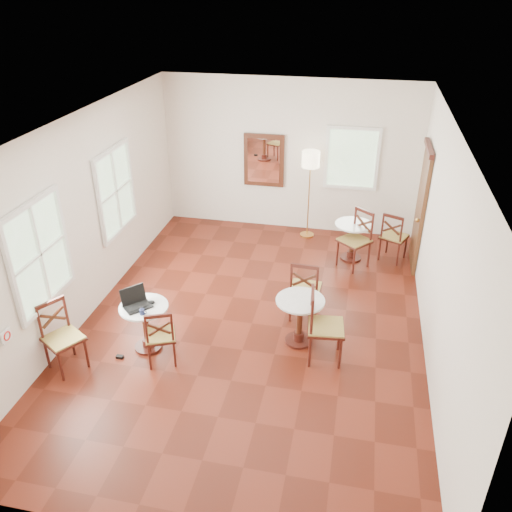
{
  "coord_description": "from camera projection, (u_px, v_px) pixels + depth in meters",
  "views": [
    {
      "loc": [
        1.37,
        -6.28,
        4.67
      ],
      "look_at": [
        0.0,
        0.3,
        1.0
      ],
      "focal_mm": 36.61,
      "sensor_mm": 36.0,
      "label": 1
    }
  ],
  "objects": [
    {
      "name": "ground",
      "position": [
        252.0,
        323.0,
        7.88
      ],
      "size": [
        7.0,
        7.0,
        0.0
      ],
      "primitive_type": "plane",
      "color": "#591B0F",
      "rests_on": "ground"
    },
    {
      "name": "room_shell",
      "position": [
        251.0,
        200.0,
        7.22
      ],
      "size": [
        5.02,
        7.02,
        3.01
      ],
      "color": "silver",
      "rests_on": "ground"
    },
    {
      "name": "cafe_table_near",
      "position": [
        146.0,
        322.0,
        7.16
      ],
      "size": [
        0.67,
        0.67,
        0.7
      ],
      "color": "#441811",
      "rests_on": "ground"
    },
    {
      "name": "cafe_table_mid",
      "position": [
        300.0,
        316.0,
        7.28
      ],
      "size": [
        0.68,
        0.68,
        0.72
      ],
      "color": "#441811",
      "rests_on": "ground"
    },
    {
      "name": "cafe_table_back",
      "position": [
        353.0,
        237.0,
        9.45
      ],
      "size": [
        0.67,
        0.67,
        0.71
      ],
      "color": "#441811",
      "rests_on": "ground"
    },
    {
      "name": "chair_near_a",
      "position": [
        160.0,
        336.0,
        6.91
      ],
      "size": [
        0.52,
        0.52,
        0.87
      ],
      "rotation": [
        0.0,
        0.0,
        3.54
      ],
      "color": "#441811",
      "rests_on": "ground"
    },
    {
      "name": "chair_near_b",
      "position": [
        62.0,
        337.0,
        6.79
      ],
      "size": [
        0.62,
        0.62,
        0.97
      ],
      "rotation": [
        0.0,
        0.0,
        1.01
      ],
      "color": "#441811",
      "rests_on": "ground"
    },
    {
      "name": "chair_mid_a",
      "position": [
        305.0,
        289.0,
        7.79
      ],
      "size": [
        0.48,
        0.48,
        1.0
      ],
      "rotation": [
        0.0,
        0.0,
        3.1
      ],
      "color": "#441811",
      "rests_on": "ground"
    },
    {
      "name": "chair_mid_b",
      "position": [
        324.0,
        326.0,
        6.93
      ],
      "size": [
        0.54,
        0.54,
        1.06
      ],
      "rotation": [
        0.0,
        0.0,
        1.68
      ],
      "color": "#441811",
      "rests_on": "ground"
    },
    {
      "name": "chair_back_a",
      "position": [
        394.0,
        237.0,
        9.41
      ],
      "size": [
        0.57,
        0.57,
        0.94
      ],
      "rotation": [
        0.0,
        0.0,
        2.73
      ],
      "color": "#441811",
      "rests_on": "ground"
    },
    {
      "name": "chair_back_b",
      "position": [
        356.0,
        240.0,
        9.19
      ],
      "size": [
        0.68,
        0.68,
        1.04
      ],
      "rotation": [
        0.0,
        0.0,
        -0.7
      ],
      "color": "#441811",
      "rests_on": "ground"
    },
    {
      "name": "floor_lamp",
      "position": [
        310.0,
        165.0,
        9.8
      ],
      "size": [
        0.34,
        0.34,
        1.74
      ],
      "color": "#BF8C3F",
      "rests_on": "ground"
    },
    {
      "name": "laptop",
      "position": [
        136.0,
        302.0,
        7.02
      ],
      "size": [
        0.45,
        0.45,
        0.25
      ],
      "rotation": [
        0.0,
        0.0,
        0.83
      ],
      "color": "black",
      "rests_on": "cafe_table_near"
    },
    {
      "name": "mouse",
      "position": [
        151.0,
        302.0,
        7.08
      ],
      "size": [
        0.11,
        0.07,
        0.04
      ],
      "primitive_type": "ellipsoid",
      "rotation": [
        0.0,
        0.0,
        -0.06
      ],
      "color": "black",
      "rests_on": "cafe_table_near"
    },
    {
      "name": "navy_mug",
      "position": [
        142.0,
        312.0,
        6.85
      ],
      "size": [
        0.1,
        0.07,
        0.08
      ],
      "color": "#101637",
      "rests_on": "cafe_table_near"
    },
    {
      "name": "water_glass",
      "position": [
        141.0,
        310.0,
        6.87
      ],
      "size": [
        0.06,
        0.06,
        0.09
      ],
      "primitive_type": "cylinder",
      "color": "white",
      "rests_on": "cafe_table_near"
    },
    {
      "name": "power_adapter",
      "position": [
        120.0,
        357.0,
        7.16
      ],
      "size": [
        0.1,
        0.06,
        0.04
      ],
      "primitive_type": "cube",
      "color": "black",
      "rests_on": "ground"
    }
  ]
}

